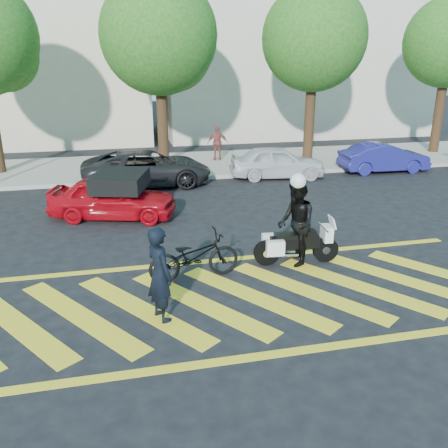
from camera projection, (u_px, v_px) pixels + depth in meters
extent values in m
plane|color=black|center=(230.00, 300.00, 9.19)|extent=(90.00, 90.00, 0.00)
cube|color=#9E998E|center=(164.00, 166.00, 20.20)|extent=(60.00, 5.00, 0.15)
cube|color=yellow|center=(16.00, 323.00, 8.37)|extent=(2.43, 3.21, 0.01)
cube|color=yellow|center=(81.00, 316.00, 8.60)|extent=(2.43, 3.21, 0.01)
cube|color=yellow|center=(142.00, 309.00, 8.83)|extent=(2.43, 3.21, 0.01)
cube|color=yellow|center=(200.00, 303.00, 9.06)|extent=(2.43, 3.21, 0.01)
cube|color=yellow|center=(255.00, 297.00, 9.29)|extent=(2.43, 3.21, 0.01)
cube|color=yellow|center=(308.00, 291.00, 9.52)|extent=(2.43, 3.21, 0.01)
cube|color=yellow|center=(358.00, 285.00, 9.76)|extent=(2.43, 3.21, 0.01)
cube|color=yellow|center=(405.00, 280.00, 9.99)|extent=(2.43, 3.21, 0.01)
cube|color=yellow|center=(259.00, 356.00, 7.44)|extent=(12.00, 0.20, 0.01)
cube|color=yellow|center=(211.00, 261.00, 10.94)|extent=(12.00, 0.20, 0.01)
cube|color=beige|center=(294.00, 39.00, 28.57)|extent=(16.00, 8.00, 11.00)
sphere|color=#165319|center=(1.00, 55.00, 17.76)|extent=(2.73, 2.73, 2.73)
cylinder|color=black|center=(162.00, 120.00, 19.56)|extent=(0.44, 0.44, 4.00)
sphere|color=#165319|center=(159.00, 35.00, 18.48)|extent=(4.60, 4.60, 4.60)
sphere|color=#165319|center=(174.00, 54.00, 19.11)|extent=(2.99, 2.99, 2.99)
cylinder|color=black|center=(310.00, 116.00, 20.93)|extent=(0.44, 0.44, 4.00)
sphere|color=#165319|center=(314.00, 38.00, 19.86)|extent=(4.40, 4.40, 4.40)
sphere|color=#165319|center=(323.00, 55.00, 20.48)|extent=(2.86, 2.86, 2.86)
cylinder|color=black|center=(439.00, 112.00, 22.29)|extent=(0.44, 0.44, 4.00)
imported|color=black|center=(160.00, 274.00, 8.26)|extent=(0.63, 0.75, 1.74)
imported|color=black|center=(194.00, 256.00, 9.91)|extent=(2.01, 0.91, 1.02)
cylinder|color=black|center=(266.00, 253.00, 10.65)|extent=(0.59, 0.17, 0.58)
cylinder|color=silver|center=(266.00, 253.00, 10.65)|extent=(0.19, 0.16, 0.18)
cylinder|color=black|center=(325.00, 249.00, 10.83)|extent=(0.59, 0.17, 0.58)
cylinder|color=silver|center=(325.00, 249.00, 10.83)|extent=(0.19, 0.16, 0.18)
cube|color=black|center=(295.00, 242.00, 10.66)|extent=(1.12, 0.32, 0.27)
cube|color=black|center=(307.00, 234.00, 10.64)|extent=(0.42, 0.30, 0.19)
cube|color=black|center=(286.00, 236.00, 10.58)|extent=(0.51, 0.34, 0.11)
cube|color=silver|center=(327.00, 233.00, 10.70)|extent=(0.23, 0.39, 0.35)
cube|color=silver|center=(271.00, 241.00, 10.82)|extent=(0.41, 0.19, 0.34)
cube|color=silver|center=(275.00, 248.00, 10.39)|extent=(0.41, 0.19, 0.34)
imported|color=black|center=(296.00, 223.00, 10.51)|extent=(0.81, 1.00, 1.94)
imported|color=#B00812|center=(113.00, 197.00, 13.69)|extent=(3.88, 2.39, 1.23)
imported|color=black|center=(147.00, 168.00, 17.25)|extent=(4.71, 2.29, 1.29)
imported|color=silver|center=(277.00, 162.00, 18.30)|extent=(3.80, 1.92, 1.24)
imported|color=navy|center=(384.00, 158.00, 19.27)|extent=(3.62, 1.37, 1.18)
imported|color=brown|center=(218.00, 143.00, 20.72)|extent=(0.93, 0.49, 1.52)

